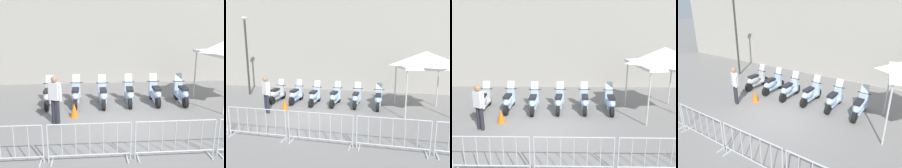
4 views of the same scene
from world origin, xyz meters
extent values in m
plane|color=slate|center=(0.00, 0.00, 0.00)|extent=(120.00, 120.00, 0.00)
cylinder|color=black|center=(-2.35, 3.11, 0.24)|extent=(0.22, 0.50, 0.48)
cylinder|color=black|center=(-2.56, 1.88, 0.24)|extent=(0.22, 0.50, 0.48)
cube|color=#B7BABC|center=(-2.45, 2.50, 0.28)|extent=(0.42, 0.90, 0.10)
ellipsoid|color=#B7BABC|center=(-2.50, 2.22, 0.52)|extent=(0.49, 0.89, 0.40)
cube|color=black|center=(-2.49, 2.25, 0.74)|extent=(0.38, 0.64, 0.10)
cube|color=#B7BABC|center=(-2.38, 2.92, 0.55)|extent=(0.36, 0.19, 0.60)
cylinder|color=black|center=(-2.38, 2.92, 0.88)|extent=(0.56, 0.13, 0.04)
cube|color=silver|center=(-2.37, 2.97, 1.06)|extent=(0.34, 0.19, 0.35)
cube|color=#B7BABC|center=(-2.35, 3.11, 0.51)|extent=(0.25, 0.35, 0.06)
cylinder|color=black|center=(-1.22, 2.95, 0.24)|extent=(0.22, 0.50, 0.48)
cylinder|color=black|center=(-1.44, 1.73, 0.24)|extent=(0.22, 0.50, 0.48)
cube|color=#A8C1E0|center=(-1.33, 2.34, 0.28)|extent=(0.43, 0.90, 0.10)
ellipsoid|color=#A8C1E0|center=(-1.38, 2.06, 0.52)|extent=(0.50, 0.89, 0.40)
cube|color=black|center=(-1.37, 2.09, 0.74)|extent=(0.38, 0.64, 0.10)
cube|color=#A8C1E0|center=(-1.25, 2.76, 0.55)|extent=(0.36, 0.20, 0.60)
cylinder|color=black|center=(-1.25, 2.76, 0.88)|extent=(0.56, 0.14, 0.04)
cube|color=silver|center=(-1.24, 2.81, 1.06)|extent=(0.34, 0.19, 0.35)
cube|color=#A8C1E0|center=(-1.22, 2.95, 0.51)|extent=(0.25, 0.35, 0.06)
cylinder|color=black|center=(-0.13, 2.65, 0.24)|extent=(0.22, 0.50, 0.48)
cylinder|color=black|center=(-0.33, 1.42, 0.24)|extent=(0.22, 0.50, 0.48)
cube|color=#A8C1E0|center=(-0.23, 2.03, 0.28)|extent=(0.42, 0.90, 0.10)
ellipsoid|color=#A8C1E0|center=(-0.28, 1.76, 0.52)|extent=(0.49, 0.89, 0.40)
cube|color=black|center=(-0.27, 1.79, 0.74)|extent=(0.37, 0.64, 0.10)
cube|color=#A8C1E0|center=(-0.16, 2.46, 0.55)|extent=(0.36, 0.19, 0.60)
cylinder|color=black|center=(-0.16, 2.46, 0.88)|extent=(0.56, 0.13, 0.04)
cube|color=silver|center=(-0.15, 2.51, 1.06)|extent=(0.34, 0.19, 0.35)
cube|color=#A8C1E0|center=(-0.13, 2.65, 0.51)|extent=(0.25, 0.35, 0.06)
cylinder|color=black|center=(1.04, 2.52, 0.24)|extent=(0.25, 0.50, 0.48)
cylinder|color=black|center=(0.75, 1.31, 0.24)|extent=(0.25, 0.50, 0.48)
cube|color=#A8C1E0|center=(0.90, 1.92, 0.28)|extent=(0.47, 0.91, 0.10)
ellipsoid|color=#A8C1E0|center=(0.83, 1.65, 0.52)|extent=(0.54, 0.90, 0.40)
cube|color=black|center=(0.84, 1.68, 0.74)|extent=(0.41, 0.65, 0.10)
cube|color=#A8C1E0|center=(1.00, 2.34, 0.55)|extent=(0.36, 0.21, 0.60)
cylinder|color=black|center=(1.00, 2.34, 0.88)|extent=(0.55, 0.16, 0.04)
cube|color=silver|center=(1.01, 2.39, 1.06)|extent=(0.34, 0.21, 0.35)
cube|color=#A8C1E0|center=(1.04, 2.52, 0.51)|extent=(0.27, 0.36, 0.06)
cylinder|color=black|center=(2.13, 2.36, 0.24)|extent=(0.22, 0.50, 0.48)
cylinder|color=black|center=(1.90, 1.14, 0.24)|extent=(0.22, 0.50, 0.48)
cube|color=#A8C1E0|center=(2.02, 1.75, 0.28)|extent=(0.43, 0.90, 0.10)
ellipsoid|color=#A8C1E0|center=(1.97, 1.47, 0.52)|extent=(0.51, 0.89, 0.40)
cube|color=black|center=(1.97, 1.50, 0.74)|extent=(0.38, 0.64, 0.10)
cube|color=#A8C1E0|center=(2.09, 2.17, 0.55)|extent=(0.36, 0.20, 0.60)
cylinder|color=black|center=(2.09, 2.17, 0.88)|extent=(0.56, 0.14, 0.04)
cube|color=silver|center=(2.10, 2.22, 1.06)|extent=(0.34, 0.20, 0.35)
cube|color=#A8C1E0|center=(2.13, 2.36, 0.51)|extent=(0.25, 0.35, 0.06)
cylinder|color=black|center=(3.23, 2.10, 0.24)|extent=(0.22, 0.50, 0.48)
cylinder|color=black|center=(3.01, 0.88, 0.24)|extent=(0.22, 0.50, 0.48)
cube|color=#A8C1E0|center=(3.12, 1.49, 0.28)|extent=(0.43, 0.90, 0.10)
ellipsoid|color=#A8C1E0|center=(3.07, 1.22, 0.52)|extent=(0.50, 0.89, 0.40)
cube|color=black|center=(3.08, 1.25, 0.74)|extent=(0.38, 0.64, 0.10)
cube|color=#A8C1E0|center=(3.20, 1.92, 0.55)|extent=(0.36, 0.20, 0.60)
cylinder|color=black|center=(3.20, 1.92, 0.88)|extent=(0.56, 0.13, 0.04)
cube|color=silver|center=(3.21, 1.97, 1.06)|extent=(0.34, 0.19, 0.35)
cube|color=#A8C1E0|center=(3.23, 2.10, 0.51)|extent=(0.25, 0.35, 0.06)
cube|color=#B2B5B7|center=(-2.80, -2.13, 0.02)|extent=(0.11, 0.44, 0.04)
cylinder|color=#B2B5B7|center=(-2.71, -2.15, 0.53)|extent=(0.04, 0.04, 1.05)
cylinder|color=#B2B5B7|center=(-3.77, -1.97, 0.18)|extent=(2.12, 0.39, 0.04)
cylinder|color=#B2B5B7|center=(-3.42, -2.03, 0.61)|extent=(0.02, 0.02, 0.87)
cylinder|color=#B2B5B7|center=(-3.07, -2.09, 0.61)|extent=(0.02, 0.02, 0.87)
cube|color=#B2B5B7|center=(-2.51, -2.18, 0.02)|extent=(0.11, 0.44, 0.04)
cube|color=#B2B5B7|center=(-0.57, -2.51, 0.02)|extent=(0.11, 0.44, 0.04)
cylinder|color=#B2B5B7|center=(-2.60, -2.17, 0.53)|extent=(0.04, 0.04, 1.05)
cylinder|color=#B2B5B7|center=(-0.48, -2.52, 0.53)|extent=(0.04, 0.04, 1.05)
cylinder|color=#B2B5B7|center=(-1.54, -2.34, 1.05)|extent=(2.12, 0.39, 0.04)
cylinder|color=#B2B5B7|center=(-1.54, -2.34, 0.18)|extent=(2.12, 0.39, 0.04)
cylinder|color=#B2B5B7|center=(-2.24, -2.23, 0.61)|extent=(0.02, 0.02, 0.87)
cylinder|color=#B2B5B7|center=(-1.89, -2.29, 0.61)|extent=(0.02, 0.02, 0.87)
cylinder|color=#B2B5B7|center=(-1.54, -2.34, 0.61)|extent=(0.02, 0.02, 0.87)
cylinder|color=#B2B5B7|center=(-1.19, -2.40, 0.61)|extent=(0.02, 0.02, 0.87)
cylinder|color=#B2B5B7|center=(-0.84, -2.46, 0.61)|extent=(0.02, 0.02, 0.87)
cube|color=#B2B5B7|center=(-0.28, -2.56, 0.02)|extent=(0.11, 0.44, 0.04)
cube|color=#B2B5B7|center=(1.66, -2.88, 0.02)|extent=(0.11, 0.44, 0.04)
cylinder|color=#B2B5B7|center=(-0.37, -2.54, 0.53)|extent=(0.04, 0.04, 1.05)
cylinder|color=#B2B5B7|center=(1.75, -2.90, 0.53)|extent=(0.04, 0.04, 1.05)
cylinder|color=#B2B5B7|center=(0.69, -2.72, 1.05)|extent=(2.12, 0.39, 0.04)
cylinder|color=#B2B5B7|center=(0.69, -2.72, 0.18)|extent=(2.12, 0.39, 0.04)
cylinder|color=#B2B5B7|center=(-0.01, -2.60, 0.61)|extent=(0.02, 0.02, 0.87)
cylinder|color=#B2B5B7|center=(0.34, -2.66, 0.61)|extent=(0.02, 0.02, 0.87)
cylinder|color=#B2B5B7|center=(0.69, -2.72, 0.61)|extent=(0.02, 0.02, 0.87)
cylinder|color=#B2B5B7|center=(1.04, -2.78, 0.61)|extent=(0.02, 0.02, 0.87)
cylinder|color=#B2B5B7|center=(1.39, -2.84, 0.61)|extent=(0.02, 0.02, 0.87)
cube|color=#B2B5B7|center=(1.95, -2.93, 0.02)|extent=(0.11, 0.44, 0.04)
cylinder|color=#B2B5B7|center=(1.86, -2.92, 0.53)|extent=(0.04, 0.04, 1.05)
cylinder|color=#23232D|center=(-2.20, 0.37, 0.45)|extent=(0.14, 0.14, 0.90)
cylinder|color=#23232D|center=(-2.34, 0.48, 0.45)|extent=(0.14, 0.14, 0.90)
cube|color=silver|center=(-2.27, 0.43, 1.20)|extent=(0.42, 0.39, 0.60)
sphere|color=#9E7051|center=(-2.27, 0.43, 1.62)|extent=(0.22, 0.22, 0.22)
cylinder|color=silver|center=(-2.09, 0.29, 1.15)|extent=(0.09, 0.09, 0.55)
cylinder|color=silver|center=(-2.45, 0.57, 1.15)|extent=(0.09, 0.09, 0.55)
cylinder|color=silver|center=(4.06, 2.02, 1.08)|extent=(0.06, 0.06, 2.15)
cone|color=orange|center=(-1.57, 0.95, 0.28)|extent=(0.32, 0.32, 0.55)
camera|label=1|loc=(-2.56, -8.67, 3.71)|focal=43.31mm
camera|label=2|loc=(1.61, -9.11, 3.15)|focal=34.00mm
camera|label=3|loc=(-0.44, -8.57, 4.15)|focal=40.00mm
camera|label=4|loc=(3.61, -6.61, 4.28)|focal=33.31mm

